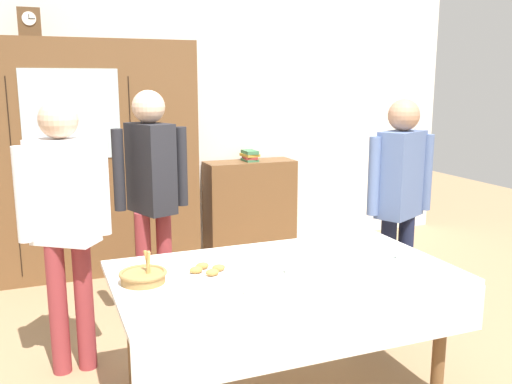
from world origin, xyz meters
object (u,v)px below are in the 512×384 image
bookshelf_low (250,207)px  spoon_far_left (318,243)px  mantel_clock (29,23)px  dining_table (286,289)px  person_beside_shelf (400,191)px  bread_basket (143,276)px  tea_cup_far_right (403,256)px  spoon_back_edge (191,303)px  tea_cup_near_right (253,292)px  tea_cup_mid_right (292,270)px  person_behind_table_right (151,185)px  book_stack (250,156)px  pastry_plate (208,272)px  spoon_mid_right (356,249)px  person_near_right_end (65,212)px  wall_cabinet (73,160)px

bookshelf_low → spoon_far_left: (-0.40, -2.24, 0.28)m
mantel_clock → dining_table: bearing=-65.7°
spoon_far_left → person_beside_shelf: (0.76, 0.24, 0.23)m
person_beside_shelf → bread_basket: bearing=-164.9°
tea_cup_far_right → bread_basket: bearing=172.5°
bread_basket → mantel_clock: bearing=100.1°
spoon_back_edge → person_beside_shelf: (1.74, 0.86, 0.23)m
tea_cup_near_right → dining_table: bearing=42.1°
tea_cup_mid_right → bread_basket: size_ratio=0.54×
tea_cup_far_right → person_behind_table_right: 1.79m
dining_table → spoon_back_edge: bearing=-158.9°
spoon_back_edge → person_behind_table_right: person_behind_table_right is taller
bookshelf_low → tea_cup_near_right: (-1.09, -2.90, 0.31)m
spoon_back_edge → spoon_far_left: bearing=32.4°
dining_table → mantel_clock: 3.24m
person_beside_shelf → person_behind_table_right: (-1.62, 0.64, 0.04)m
spoon_far_left → tea_cup_far_right: bearing=-58.0°
book_stack → spoon_back_edge: 3.19m
bookshelf_low → spoon_back_edge: 3.19m
tea_cup_mid_right → pastry_plate: size_ratio=0.46×
dining_table → spoon_back_edge: 0.63m
bread_basket → spoon_mid_right: bearing=3.8°
tea_cup_mid_right → person_beside_shelf: (1.15, 0.68, 0.21)m
mantel_clock → person_near_right_end: mantel_clock is taller
wall_cabinet → mantel_clock: (-0.27, -0.00, 1.17)m
tea_cup_near_right → person_beside_shelf: bearing=31.6°
tea_cup_mid_right → wall_cabinet: bearing=109.0°
person_behind_table_right → dining_table: bearing=-70.3°
dining_table → tea_cup_far_right: size_ratio=13.76×
bookshelf_low → bread_basket: bearing=-121.4°
spoon_mid_right → tea_cup_near_right: bearing=-151.1°
tea_cup_far_right → person_beside_shelf: person_beside_shelf is taller
mantel_clock → person_behind_table_right: bearing=-61.4°
book_stack → spoon_back_edge: book_stack is taller
bookshelf_low → spoon_mid_right: (-0.25, -2.43, 0.28)m
pastry_plate → spoon_back_edge: pastry_plate is taller
pastry_plate → person_near_right_end: bearing=135.0°
mantel_clock → person_near_right_end: 2.18m
bread_basket → person_near_right_end: 0.76m
wall_cabinet → tea_cup_near_right: wall_cabinet is taller
spoon_mid_right → wall_cabinet: bearing=121.4°
bookshelf_low → tea_cup_far_right: size_ratio=7.27×
wall_cabinet → tea_cup_mid_right: wall_cabinet is taller
bookshelf_low → spoon_far_left: 2.30m
tea_cup_far_right → pastry_plate: 1.11m
wall_cabinet → bookshelf_low: size_ratio=2.32×
book_stack → person_beside_shelf: size_ratio=0.13×
tea_cup_far_right → pastry_plate: tea_cup_far_right is taller
wall_cabinet → book_stack: 1.71m
spoon_back_edge → person_near_right_end: 1.14m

